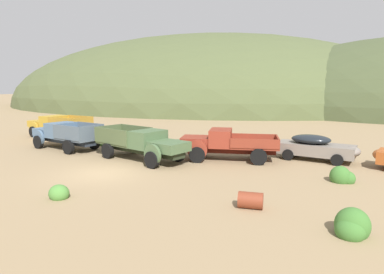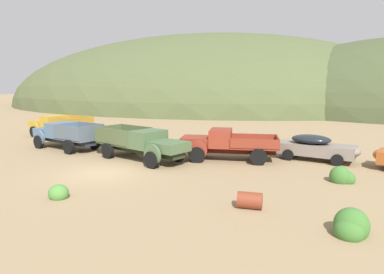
% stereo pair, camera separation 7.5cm
% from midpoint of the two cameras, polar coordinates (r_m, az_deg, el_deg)
% --- Properties ---
extents(ground_plane, '(300.00, 300.00, 0.00)m').
position_cam_midpoint_polar(ground_plane, '(18.15, -15.18, -5.99)').
color(ground_plane, '#937A56').
extents(hill_center, '(99.10, 79.71, 32.58)m').
position_cam_midpoint_polar(hill_center, '(84.38, 2.39, 5.78)').
color(hill_center, '#4C5633').
rests_on(hill_center, ground).
extents(truck_mustard, '(6.61, 3.09, 1.91)m').
position_cam_midpoint_polar(truck_mustard, '(31.99, -22.56, 1.85)').
color(truck_mustard, '#593D12').
rests_on(truck_mustard, ground).
extents(truck_chalk_blue, '(6.11, 3.12, 1.91)m').
position_cam_midpoint_polar(truck_chalk_blue, '(25.82, -21.50, 0.39)').
color(truck_chalk_blue, '#262D39').
rests_on(truck_chalk_blue, ground).
extents(truck_weathered_green, '(6.86, 3.81, 1.91)m').
position_cam_midpoint_polar(truck_weathered_green, '(20.27, -8.00, -1.26)').
color(truck_weathered_green, '#232B1B').
rests_on(truck_weathered_green, ground).
extents(truck_rust_red, '(6.21, 3.57, 1.89)m').
position_cam_midpoint_polar(truck_rust_red, '(20.49, 5.15, -1.15)').
color(truck_rust_red, '#42140D').
rests_on(truck_rust_red, ground).
extents(car_primer_gray, '(4.97, 2.40, 1.57)m').
position_cam_midpoint_polar(car_primer_gray, '(21.64, 20.73, -1.67)').
color(car_primer_gray, slate).
rests_on(car_primer_gray, ground).
extents(oil_drum_foreground, '(1.00, 0.75, 0.62)m').
position_cam_midpoint_polar(oil_drum_foreground, '(12.78, 9.90, -10.70)').
color(oil_drum_foreground, brown).
rests_on(oil_drum_foreground, ground).
extents(bush_back_edge, '(1.03, 0.98, 0.88)m').
position_cam_midpoint_polar(bush_back_edge, '(26.48, -15.33, -0.89)').
color(bush_back_edge, '#4C8438').
rests_on(bush_back_edge, ground).
extents(bush_between_trucks, '(1.17, 0.86, 1.02)m').
position_cam_midpoint_polar(bush_between_trucks, '(17.36, 24.46, -6.37)').
color(bush_between_trucks, '#3D702D').
rests_on(bush_between_trucks, ground).
extents(bush_front_right, '(0.97, 0.92, 0.74)m').
position_cam_midpoint_polar(bush_front_right, '(14.83, -22.07, -8.97)').
color(bush_front_right, '#4C8438').
rests_on(bush_front_right, ground).
extents(bush_lone_scrub, '(1.05, 1.10, 1.11)m').
position_cam_midpoint_polar(bush_lone_scrub, '(11.56, 25.65, -13.81)').
color(bush_lone_scrub, '#3D702D').
rests_on(bush_lone_scrub, ground).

